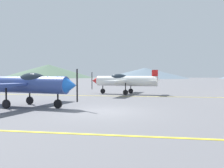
% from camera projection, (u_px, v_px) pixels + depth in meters
% --- Properties ---
extents(ground_plane, '(400.00, 400.00, 0.00)m').
position_uv_depth(ground_plane, '(103.00, 111.00, 12.07)').
color(ground_plane, slate).
extents(apron_line_near, '(80.00, 0.16, 0.01)m').
position_uv_depth(apron_line_near, '(74.00, 134.00, 7.41)').
color(apron_line_near, yellow).
rests_on(apron_line_near, ground_plane).
extents(apron_line_far, '(80.00, 0.16, 0.01)m').
position_uv_depth(apron_line_far, '(123.00, 96.00, 20.90)').
color(apron_line_far, yellow).
rests_on(apron_line_far, ground_plane).
extents(airplane_near, '(7.01, 8.02, 2.40)m').
position_uv_depth(airplane_near, '(25.00, 84.00, 13.84)').
color(airplane_near, '#33478C').
rests_on(airplane_near, ground_plane).
extents(airplane_mid, '(7.01, 8.02, 2.40)m').
position_uv_depth(airplane_mid, '(124.00, 81.00, 23.27)').
color(airplane_mid, white).
rests_on(airplane_mid, ground_plane).
extents(hill_left, '(70.25, 70.25, 10.41)m').
position_uv_depth(hill_left, '(49.00, 71.00, 180.07)').
color(hill_left, '#4C6651').
rests_on(hill_left, ground_plane).
extents(hill_centerleft, '(55.14, 55.14, 6.78)m').
position_uv_depth(hill_centerleft, '(145.00, 73.00, 149.61)').
color(hill_centerleft, slate).
rests_on(hill_centerleft, ground_plane).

